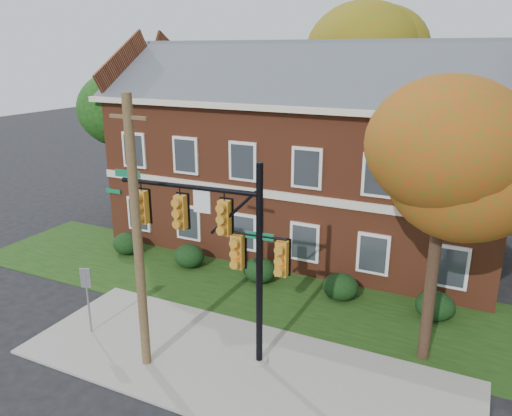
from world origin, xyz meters
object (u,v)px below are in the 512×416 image
at_px(sign_post, 87,290).
at_px(hedge_left, 189,256).
at_px(hedge_far_right, 435,306).
at_px(hedge_right, 341,287).
at_px(traffic_signal, 223,240).
at_px(apartment_building, 306,144).
at_px(utility_pole, 137,238).
at_px(tree_near_right, 455,152).
at_px(tree_far_rear, 377,59).
at_px(tree_left_rear, 129,102).
at_px(hedge_far_left, 127,243).
at_px(hedge_center, 260,270).

bearing_deg(sign_post, hedge_left, 68.97).
bearing_deg(hedge_far_right, hedge_right, 180.00).
bearing_deg(traffic_signal, apartment_building, 93.13).
distance_m(utility_pole, sign_post, 3.85).
bearing_deg(tree_near_right, traffic_signal, -157.55).
bearing_deg(tree_far_rear, hedge_far_right, -66.63).
xyz_separation_m(apartment_building, traffic_signal, (1.31, -10.53, -1.02)).
bearing_deg(sign_post, tree_near_right, -3.83).
height_order(apartment_building, tree_near_right, apartment_building).
relative_size(hedge_far_right, sign_post, 0.57).
height_order(hedge_far_right, tree_left_rear, tree_left_rear).
bearing_deg(apartment_building, tree_far_rear, 80.29).
bearing_deg(hedge_left, utility_pole, -67.28).
bearing_deg(hedge_far_left, tree_left_rear, 123.42).
xyz_separation_m(hedge_center, sign_post, (-3.50, -6.15, 1.13)).
bearing_deg(hedge_center, apartment_building, 90.00).
height_order(hedge_left, tree_left_rear, tree_left_rear).
bearing_deg(utility_pole, hedge_center, 88.34).
distance_m(apartment_building, utility_pole, 12.06).
bearing_deg(hedge_center, sign_post, -119.63).
height_order(tree_near_right, traffic_signal, tree_near_right).
height_order(tree_near_right, sign_post, tree_near_right).
xyz_separation_m(hedge_left, tree_near_right, (10.72, -2.83, 6.14)).
bearing_deg(apartment_building, hedge_right, -56.33).
xyz_separation_m(hedge_left, tree_left_rear, (-6.23, 4.14, 6.16)).
bearing_deg(hedge_right, tree_left_rear, 162.63).
distance_m(apartment_building, sign_post, 12.39).
xyz_separation_m(apartment_building, utility_pole, (-0.67, -12.02, -0.79)).
distance_m(apartment_building, tree_left_rear, 9.94).
bearing_deg(hedge_far_left, tree_near_right, -11.27).
xyz_separation_m(apartment_building, hedge_left, (-3.50, -5.25, -4.46)).
bearing_deg(hedge_far_left, utility_pole, -46.89).
xyz_separation_m(utility_pole, sign_post, (-2.83, 0.61, -2.54)).
relative_size(tree_near_right, tree_far_rear, 0.74).
distance_m(apartment_building, hedge_left, 7.73).
distance_m(tree_left_rear, sign_post, 13.04).
xyz_separation_m(hedge_center, tree_far_rear, (1.34, 13.09, 8.32)).
bearing_deg(hedge_far_right, tree_far_rear, 113.37).
bearing_deg(hedge_far_right, sign_post, -149.63).
bearing_deg(sign_post, tree_far_rear, 54.85).
height_order(hedge_left, utility_pole, utility_pole).
xyz_separation_m(tree_near_right, sign_post, (-10.72, -3.32, -5.01)).
height_order(hedge_left, tree_near_right, tree_near_right).
height_order(hedge_right, utility_pole, utility_pole).
height_order(tree_left_rear, traffic_signal, tree_left_rear).
xyz_separation_m(hedge_center, hedge_right, (3.50, 0.00, 0.00)).
xyz_separation_m(tree_left_rear, utility_pole, (9.06, -10.90, -2.48)).
relative_size(apartment_building, hedge_far_left, 13.43).
bearing_deg(traffic_signal, utility_pole, -147.05).
distance_m(tree_near_right, tree_far_rear, 17.12).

